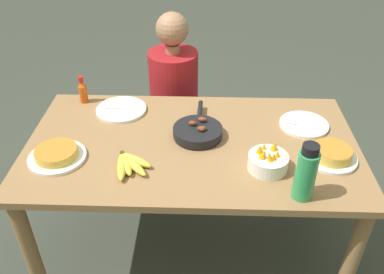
{
  "coord_description": "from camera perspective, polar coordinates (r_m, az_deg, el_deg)",
  "views": [
    {
      "loc": [
        0.05,
        -1.58,
        1.89
      ],
      "look_at": [
        0.0,
        0.0,
        0.78
      ],
      "focal_mm": 38.0,
      "sensor_mm": 36.0,
      "label": 1
    }
  ],
  "objects": [
    {
      "name": "empty_plate_near_front",
      "position": [
        2.22,
        -9.89,
        3.81
      ],
      "size": [
        0.27,
        0.27,
        0.02
      ],
      "color": "silver",
      "rests_on": "dining_table"
    },
    {
      "name": "skillet",
      "position": [
        1.98,
        0.83,
        0.8
      ],
      "size": [
        0.24,
        0.39,
        0.08
      ],
      "rotation": [
        0.0,
        0.0,
        1.53
      ],
      "color": "black",
      "rests_on": "dining_table"
    },
    {
      "name": "ground_plane",
      "position": [
        2.46,
        -0.0,
        -14.98
      ],
      "size": [
        14.0,
        14.0,
        0.0
      ],
      "primitive_type": "plane",
      "color": "#383D33"
    },
    {
      "name": "water_bottle",
      "position": [
        1.64,
        15.67,
        -4.89
      ],
      "size": [
        0.08,
        0.08,
        0.25
      ],
      "color": "#2D9351",
      "rests_on": "dining_table"
    },
    {
      "name": "frittata_plate_center",
      "position": [
        1.93,
        19.0,
        -2.36
      ],
      "size": [
        0.23,
        0.23,
        0.06
      ],
      "color": "silver",
      "rests_on": "dining_table"
    },
    {
      "name": "fruit_bowl_mango",
      "position": [
        1.8,
        10.6,
        -3.29
      ],
      "size": [
        0.17,
        0.17,
        0.12
      ],
      "color": "silver",
      "rests_on": "dining_table"
    },
    {
      "name": "hot_sauce_bottle",
      "position": [
        2.32,
        -15.07,
        6.25
      ],
      "size": [
        0.04,
        0.04,
        0.15
      ],
      "color": "#C64C0F",
      "rests_on": "dining_table"
    },
    {
      "name": "frittata_plate_side",
      "position": [
        1.93,
        -18.46,
        -2.38
      ],
      "size": [
        0.26,
        0.26,
        0.05
      ],
      "color": "silver",
      "rests_on": "dining_table"
    },
    {
      "name": "dining_table",
      "position": [
        2.01,
        -0.0,
        -3.05
      ],
      "size": [
        1.58,
        0.88,
        0.75
      ],
      "color": "olive",
      "rests_on": "ground_plane"
    },
    {
      "name": "person_figure",
      "position": [
        2.68,
        -2.47,
        3.32
      ],
      "size": [
        0.34,
        0.34,
        1.15
      ],
      "color": "black",
      "rests_on": "ground_plane"
    },
    {
      "name": "banana_bunch",
      "position": [
        1.81,
        -8.84,
        -3.73
      ],
      "size": [
        0.17,
        0.2,
        0.04
      ],
      "color": "gold",
      "rests_on": "dining_table"
    },
    {
      "name": "empty_plate_far_left",
      "position": [
        2.14,
        15.43,
        1.69
      ],
      "size": [
        0.25,
        0.25,
        0.02
      ],
      "color": "silver",
      "rests_on": "dining_table"
    }
  ]
}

